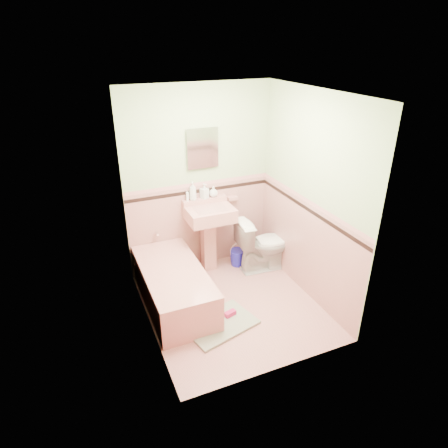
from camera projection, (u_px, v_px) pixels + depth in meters
name	position (u px, v px, depth m)	size (l,w,h in m)	color
floor	(232.00, 305.00, 4.79)	(2.20, 2.20, 0.00)	tan
ceiling	(234.00, 93.00, 3.70)	(2.20, 2.20, 0.00)	white
wall_back	(199.00, 181.00, 5.16)	(2.50, 2.50, 0.00)	beige
wall_front	(286.00, 261.00, 3.33)	(2.50, 2.50, 0.00)	beige
wall_left	(142.00, 229.00, 3.89)	(2.50, 2.50, 0.00)	beige
wall_right	(310.00, 199.00, 4.60)	(2.50, 2.50, 0.00)	beige
wainscot_back	(201.00, 226.00, 5.43)	(2.00, 2.00, 0.00)	#D0918B
wainscot_front	(280.00, 320.00, 3.63)	(2.00, 2.00, 0.00)	#D0918B
wainscot_left	(148.00, 282.00, 4.18)	(2.20, 2.20, 0.00)	#D0918B
wainscot_right	(304.00, 247.00, 4.88)	(2.20, 2.20, 0.00)	#D0918B
accent_back	(200.00, 191.00, 5.20)	(2.00, 2.00, 0.00)	black
accent_front	(284.00, 273.00, 3.41)	(2.00, 2.00, 0.00)	black
accent_left	(145.00, 240.00, 3.96)	(2.20, 2.20, 0.00)	black
accent_right	(308.00, 209.00, 4.65)	(2.20, 2.20, 0.00)	black
cap_back	(199.00, 184.00, 5.16)	(2.00, 2.00, 0.00)	tan
cap_front	(284.00, 263.00, 3.36)	(2.00, 2.00, 0.00)	tan
cap_left	(144.00, 231.00, 3.91)	(2.20, 2.20, 0.00)	tan
cap_right	(309.00, 202.00, 4.60)	(2.20, 2.20, 0.00)	tan
bathtub	(174.00, 287.00, 4.74)	(0.70, 1.50, 0.45)	tan
tub_faucet	(157.00, 233.00, 5.16)	(0.04, 0.04, 0.12)	silver
sink	(210.00, 240.00, 5.31)	(0.61, 0.50, 0.96)	tan
sink_faucet	(206.00, 204.00, 5.22)	(0.02, 0.02, 0.10)	silver
medicine_cabinet	(202.00, 148.00, 4.95)	(0.36, 0.04, 0.45)	white
soap_dish	(232.00, 198.00, 5.42)	(0.13, 0.08, 0.04)	tan
soap_bottle_left	(193.00, 191.00, 5.11)	(0.10, 0.10, 0.25)	#B2B2B2
soap_bottle_mid	(204.00, 191.00, 5.18)	(0.09, 0.09, 0.20)	#B2B2B2
soap_bottle_right	(213.00, 191.00, 5.24)	(0.12, 0.12, 0.15)	#B2B2B2
tube	(187.00, 196.00, 5.11)	(0.04, 0.04, 0.12)	white
toilet	(264.00, 244.00, 5.40)	(0.43, 0.76, 0.77)	white
bucket	(238.00, 257.00, 5.60)	(0.23, 0.23, 0.23)	#201FB8
bath_mat	(220.00, 324.00, 4.45)	(0.78, 0.52, 0.03)	gray
shoe	(230.00, 313.00, 4.56)	(0.14, 0.06, 0.06)	#BF1E59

